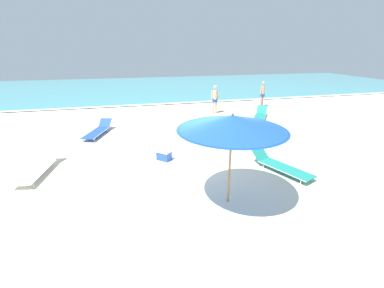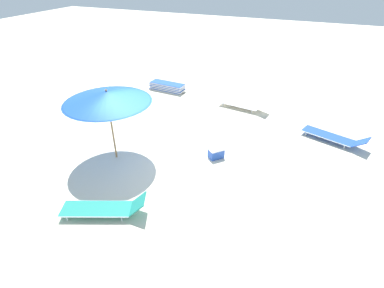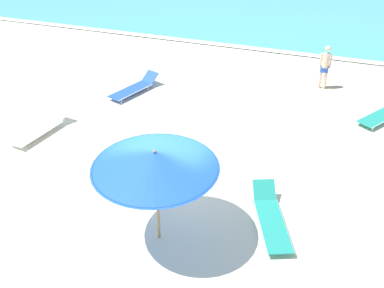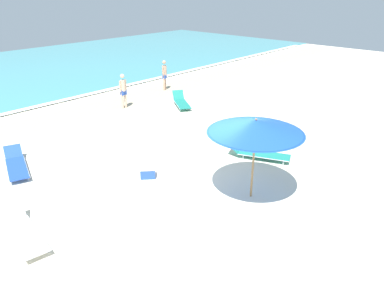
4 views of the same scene
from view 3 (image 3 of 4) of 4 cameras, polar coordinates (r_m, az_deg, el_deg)
name	(u,v)px [view 3 (image 3 of 4)]	position (r m, az deg, el deg)	size (l,w,h in m)	color
ground_plane	(171,202)	(11.48, -2.79, -7.67)	(60.00, 60.00, 0.16)	beige
ocean_water	(289,3)	(29.98, 12.82, 17.86)	(60.00, 18.48, 0.07)	teal
beach_umbrella	(155,160)	(8.99, -4.95, -2.16)	(2.75, 2.75, 2.49)	#9E7547
sun_lounger_under_umbrella	(41,128)	(14.90, -19.51, 2.06)	(0.93, 2.26, 0.61)	white
sun_lounger_beside_umbrella	(134,88)	(16.93, -7.69, 7.47)	(1.32, 2.36, 0.52)	blue
sun_lounger_near_water_left	(271,218)	(10.75, 10.46, -9.62)	(1.42, 2.32, 0.56)	#1E8475
sun_lounger_near_water_right	(382,114)	(16.22, 24.00, 3.63)	(1.62, 2.01, 0.61)	#1E8475
beachgoer_wading_adult	(325,65)	(17.58, 17.33, 10.06)	(0.45, 0.27, 1.76)	beige
cooler_box	(161,151)	(12.98, -4.18, -0.88)	(0.61, 0.60, 0.37)	blue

